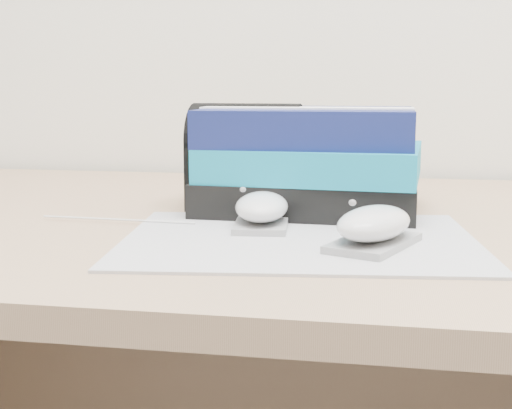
% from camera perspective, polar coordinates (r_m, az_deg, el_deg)
% --- Properties ---
extents(desk, '(1.60, 0.80, 0.73)m').
position_cam_1_polar(desk, '(1.03, 7.05, -13.33)').
color(desk, '#A27A5A').
rests_on(desk, ground).
extents(mousepad, '(0.40, 0.33, 0.00)m').
position_cam_1_polar(mousepad, '(0.76, 3.49, -2.81)').
color(mousepad, gray).
rests_on(mousepad, desk).
extents(mouse_rear, '(0.07, 0.12, 0.05)m').
position_cam_1_polar(mouse_rear, '(0.82, 0.46, -0.42)').
color(mouse_rear, gray).
rests_on(mouse_rear, mousepad).
extents(mouse_front, '(0.10, 0.13, 0.05)m').
position_cam_1_polar(mouse_front, '(0.73, 9.41, -1.76)').
color(mouse_front, gray).
rests_on(mouse_front, mousepad).
extents(usb_cable, '(0.20, 0.01, 0.00)m').
position_cam_1_polar(usb_cable, '(0.87, -11.00, -1.20)').
color(usb_cable, silver).
rests_on(usb_cable, mousepad).
extents(book_stack, '(0.29, 0.23, 0.14)m').
position_cam_1_polar(book_stack, '(0.94, 4.38, 3.52)').
color(book_stack, black).
rests_on(book_stack, desk).
extents(pouch, '(0.15, 0.10, 0.14)m').
position_cam_1_polar(pouch, '(0.96, -0.76, 3.79)').
color(pouch, black).
rests_on(pouch, desk).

